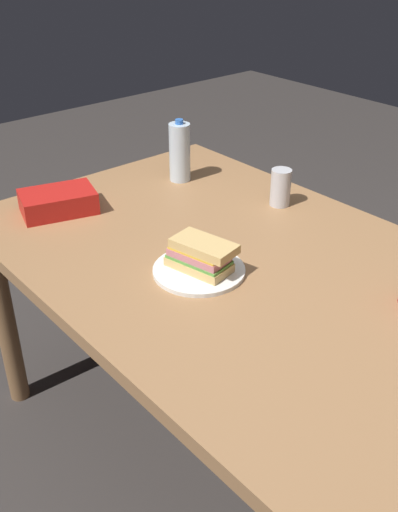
% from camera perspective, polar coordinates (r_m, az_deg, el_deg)
% --- Properties ---
extents(ground_plane, '(8.00, 8.00, 0.00)m').
position_cam_1_polar(ground_plane, '(2.09, 4.62, -19.28)').
color(ground_plane, '#383330').
extents(dining_table, '(1.73, 1.03, 0.76)m').
position_cam_1_polar(dining_table, '(1.64, 5.59, -3.75)').
color(dining_table, '#9E7047').
rests_on(dining_table, ground_plane).
extents(paper_plate, '(0.25, 0.25, 0.01)m').
position_cam_1_polar(paper_plate, '(1.57, 0.00, -1.39)').
color(paper_plate, white).
rests_on(paper_plate, dining_table).
extents(sandwich, '(0.20, 0.13, 0.08)m').
position_cam_1_polar(sandwich, '(1.55, 0.15, 0.08)').
color(sandwich, '#DBB26B').
rests_on(sandwich, paper_plate).
extents(chip_bag, '(0.21, 0.26, 0.07)m').
position_cam_1_polar(chip_bag, '(1.93, -13.48, 5.14)').
color(chip_bag, red).
rests_on(chip_bag, dining_table).
extents(water_bottle_tall, '(0.07, 0.07, 0.22)m').
position_cam_1_polar(water_bottle_tall, '(2.10, -1.88, 10.03)').
color(water_bottle_tall, silver).
rests_on(water_bottle_tall, dining_table).
extents(soda_can_silver, '(0.07, 0.07, 0.12)m').
position_cam_1_polar(soda_can_silver, '(1.94, 7.90, 6.60)').
color(soda_can_silver, silver).
rests_on(soda_can_silver, dining_table).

